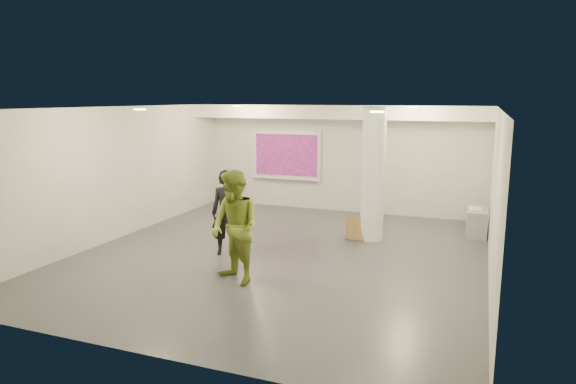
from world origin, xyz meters
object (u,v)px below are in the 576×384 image
at_px(column, 373,175).
at_px(credenza, 476,222).
at_px(woman, 227,213).
at_px(projection_screen, 286,156).
at_px(man, 235,227).

distance_m(column, credenza, 2.85).
relative_size(column, woman, 1.71).
height_order(column, credenza, column).
distance_m(projection_screen, woman, 4.85).
distance_m(credenza, woman, 5.93).
xyz_separation_m(woman, man, (0.90, -1.43, 0.12)).
xyz_separation_m(projection_screen, credenza, (5.32, -1.32, -1.21)).
xyz_separation_m(column, credenza, (2.22, 1.33, -1.19)).
bearing_deg(column, projection_screen, 139.44).
height_order(projection_screen, credenza, projection_screen).
xyz_separation_m(column, woman, (-2.56, -2.13, -0.62)).
bearing_deg(credenza, column, -151.35).
xyz_separation_m(column, projection_screen, (-3.10, 2.65, 0.03)).
height_order(projection_screen, man, projection_screen).
relative_size(credenza, man, 0.54).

